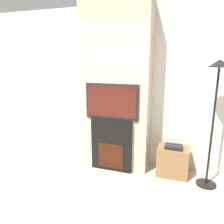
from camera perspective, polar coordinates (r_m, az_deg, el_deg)
wall_back at (r=3.85m, az=2.12°, el=6.49°), size 6.00×0.06×2.70m
chimney_breast at (r=3.63m, az=1.04°, el=6.05°), size 1.13×0.40×2.70m
fireplace at (r=3.68m, az=-0.01°, el=-8.51°), size 0.69×0.15×0.89m
television at (r=3.47m, az=-0.02°, el=2.74°), size 0.87×0.07×0.57m
floor_lamp at (r=3.28m, az=25.55°, el=3.98°), size 0.29×0.29×1.83m
media_stand at (r=3.72m, az=15.57°, el=-12.16°), size 0.48×0.34×0.52m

